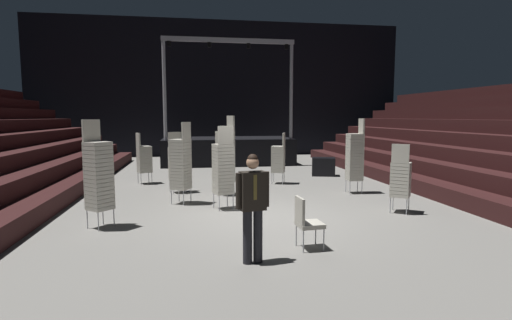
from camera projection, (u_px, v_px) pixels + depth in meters
name	position (u px, v px, depth m)	size (l,w,h in m)	color
ground_plane	(267.00, 219.00, 9.28)	(22.00, 30.00, 0.10)	slate
arena_end_wall	(221.00, 89.00, 23.56)	(22.00, 0.30, 8.00)	black
stage_riser	(227.00, 149.00, 20.00)	(6.39, 3.50, 5.93)	black
man_with_tie	(253.00, 202.00, 6.29)	(0.57, 0.31, 1.78)	black
chair_stack_front_left	(144.00, 158.00, 13.83)	(0.58, 0.58, 1.79)	#B2B5BA
chair_stack_front_right	(224.00, 151.00, 14.88)	(0.46, 0.46, 2.14)	#B2B5BA
chair_stack_mid_left	(278.00, 158.00, 13.84)	(0.57, 0.57, 1.79)	#B2B5BA
chair_stack_mid_right	(99.00, 174.00, 8.28)	(0.62, 0.62, 2.31)	#B2B5BA
chair_stack_mid_centre	(355.00, 156.00, 12.10)	(0.46, 0.46, 2.31)	#B2B5BA
chair_stack_rear_left	(181.00, 163.00, 10.63)	(0.60, 0.60, 2.22)	#B2B5BA
chair_stack_rear_right	(225.00, 156.00, 11.82)	(0.58, 0.58, 2.39)	#B2B5BA
chair_stack_rear_centre	(223.00, 168.00, 10.01)	(0.56, 0.56, 2.14)	#B2B5BA
chair_stack_aisle_left	(401.00, 178.00, 9.65)	(0.62, 0.62, 1.71)	#B2B5BA
chair_stack_aisle_right	(177.00, 163.00, 12.22)	(0.56, 0.56, 1.88)	#B2B5BA
equipment_road_case	(323.00, 167.00, 15.77)	(0.90, 0.60, 0.73)	black
loose_chair_near_man	(306.00, 220.00, 7.02)	(0.47, 0.47, 0.95)	#B2B5BA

